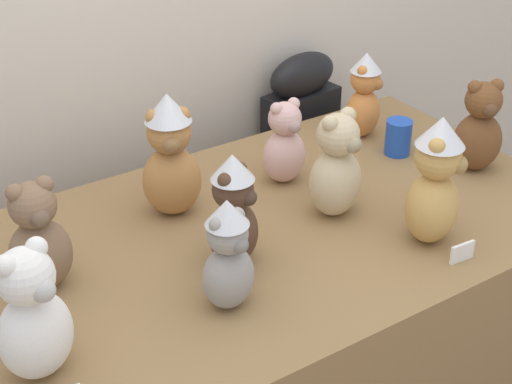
{
  "coord_description": "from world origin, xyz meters",
  "views": [
    {
      "loc": [
        -0.93,
        -1.16,
        1.91
      ],
      "look_at": [
        0.0,
        0.25,
        0.91
      ],
      "focal_mm": 54.55,
      "sensor_mm": 36.0,
      "label": 1
    }
  ],
  "objects_px": {
    "teddy_bear_honey": "(435,182)",
    "party_cup_blue": "(398,137)",
    "teddy_bear_sand": "(336,167)",
    "teddy_bear_cocoa": "(233,211)",
    "teddy_bear_ash": "(228,256)",
    "teddy_bear_mocha": "(38,239)",
    "teddy_bear_chestnut": "(479,129)",
    "teddy_bear_ginger": "(364,96)",
    "teddy_bear_blush": "(284,144)",
    "display_table": "(256,347)",
    "instrument_case": "(299,177)",
    "teddy_bear_snow": "(33,317)",
    "teddy_bear_caramel": "(171,157)"
  },
  "relations": [
    {
      "from": "teddy_bear_blush",
      "to": "teddy_bear_cocoa",
      "type": "bearing_deg",
      "value": -143.88
    },
    {
      "from": "teddy_bear_honey",
      "to": "party_cup_blue",
      "type": "xyz_separation_m",
      "value": [
        0.25,
        0.4,
        -0.11
      ]
    },
    {
      "from": "display_table",
      "to": "teddy_bear_ginger",
      "type": "xyz_separation_m",
      "value": [
        0.6,
        0.29,
        0.53
      ]
    },
    {
      "from": "teddy_bear_sand",
      "to": "teddy_bear_cocoa",
      "type": "xyz_separation_m",
      "value": [
        -0.35,
        -0.04,
        0.01
      ]
    },
    {
      "from": "teddy_bear_snow",
      "to": "teddy_bear_chestnut",
      "type": "bearing_deg",
      "value": -15.28
    },
    {
      "from": "teddy_bear_honey",
      "to": "party_cup_blue",
      "type": "height_order",
      "value": "teddy_bear_honey"
    },
    {
      "from": "teddy_bear_snow",
      "to": "teddy_bear_blush",
      "type": "distance_m",
      "value": 0.94
    },
    {
      "from": "teddy_bear_honey",
      "to": "party_cup_blue",
      "type": "distance_m",
      "value": 0.49
    },
    {
      "from": "display_table",
      "to": "teddy_bear_chestnut",
      "type": "distance_m",
      "value": 0.9
    },
    {
      "from": "instrument_case",
      "to": "teddy_bear_mocha",
      "type": "distance_m",
      "value": 1.32
    },
    {
      "from": "teddy_bear_snow",
      "to": "teddy_bear_ginger",
      "type": "bearing_deg",
      "value": 0.76
    },
    {
      "from": "teddy_bear_sand",
      "to": "teddy_bear_cocoa",
      "type": "height_order",
      "value": "teddy_bear_sand"
    },
    {
      "from": "teddy_bear_ginger",
      "to": "teddy_bear_sand",
      "type": "distance_m",
      "value": 0.49
    },
    {
      "from": "instrument_case",
      "to": "teddy_bear_ginger",
      "type": "relative_size",
      "value": 3.48
    },
    {
      "from": "instrument_case",
      "to": "teddy_bear_snow",
      "type": "height_order",
      "value": "teddy_bear_snow"
    },
    {
      "from": "party_cup_blue",
      "to": "teddy_bear_snow",
      "type": "bearing_deg",
      "value": -165.64
    },
    {
      "from": "display_table",
      "to": "teddy_bear_snow",
      "type": "relative_size",
      "value": 5.78
    },
    {
      "from": "teddy_bear_blush",
      "to": "teddy_bear_snow",
      "type": "bearing_deg",
      "value": -158.73
    },
    {
      "from": "party_cup_blue",
      "to": "teddy_bear_sand",
      "type": "bearing_deg",
      "value": -156.24
    },
    {
      "from": "teddy_bear_honey",
      "to": "teddy_bear_snow",
      "type": "relative_size",
      "value": 1.12
    },
    {
      "from": "instrument_case",
      "to": "teddy_bear_mocha",
      "type": "height_order",
      "value": "teddy_bear_mocha"
    },
    {
      "from": "teddy_bear_ginger",
      "to": "teddy_bear_mocha",
      "type": "distance_m",
      "value": 1.16
    },
    {
      "from": "display_table",
      "to": "teddy_bear_ash",
      "type": "xyz_separation_m",
      "value": [
        -0.22,
        -0.22,
        0.53
      ]
    },
    {
      "from": "display_table",
      "to": "teddy_bear_cocoa",
      "type": "relative_size",
      "value": 5.95
    },
    {
      "from": "display_table",
      "to": "teddy_bear_snow",
      "type": "xyz_separation_m",
      "value": [
        -0.65,
        -0.19,
        0.54
      ]
    },
    {
      "from": "teddy_bear_ginger",
      "to": "teddy_bear_mocha",
      "type": "relative_size",
      "value": 0.98
    },
    {
      "from": "teddy_bear_caramel",
      "to": "teddy_bear_blush",
      "type": "height_order",
      "value": "teddy_bear_caramel"
    },
    {
      "from": "teddy_bear_mocha",
      "to": "teddy_bear_caramel",
      "type": "bearing_deg",
      "value": 18.42
    },
    {
      "from": "teddy_bear_honey",
      "to": "teddy_bear_snow",
      "type": "height_order",
      "value": "teddy_bear_honey"
    },
    {
      "from": "teddy_bear_ginger",
      "to": "teddy_bear_honey",
      "type": "xyz_separation_m",
      "value": [
        -0.25,
        -0.56,
        0.03
      ]
    },
    {
      "from": "display_table",
      "to": "teddy_bear_blush",
      "type": "xyz_separation_m",
      "value": [
        0.22,
        0.18,
        0.51
      ]
    },
    {
      "from": "display_table",
      "to": "teddy_bear_sand",
      "type": "relative_size",
      "value": 5.89
    },
    {
      "from": "instrument_case",
      "to": "teddy_bear_chestnut",
      "type": "bearing_deg",
      "value": -85.66
    },
    {
      "from": "teddy_bear_caramel",
      "to": "teddy_bear_mocha",
      "type": "xyz_separation_m",
      "value": [
        -0.41,
        -0.13,
        -0.04
      ]
    },
    {
      "from": "display_table",
      "to": "teddy_bear_ash",
      "type": "relative_size",
      "value": 6.38
    },
    {
      "from": "teddy_bear_blush",
      "to": "party_cup_blue",
      "type": "bearing_deg",
      "value": -9.99
    },
    {
      "from": "teddy_bear_caramel",
      "to": "teddy_bear_mocha",
      "type": "distance_m",
      "value": 0.43
    },
    {
      "from": "teddy_bear_ash",
      "to": "party_cup_blue",
      "type": "relative_size",
      "value": 2.52
    },
    {
      "from": "teddy_bear_honey",
      "to": "teddy_bear_blush",
      "type": "distance_m",
      "value": 0.47
    },
    {
      "from": "teddy_bear_sand",
      "to": "teddy_bear_mocha",
      "type": "height_order",
      "value": "teddy_bear_sand"
    },
    {
      "from": "teddy_bear_blush",
      "to": "display_table",
      "type": "bearing_deg",
      "value": -142.08
    },
    {
      "from": "teddy_bear_blush",
      "to": "teddy_bear_caramel",
      "type": "bearing_deg",
      "value": 174.32
    },
    {
      "from": "teddy_bear_chestnut",
      "to": "party_cup_blue",
      "type": "bearing_deg",
      "value": 145.77
    },
    {
      "from": "teddy_bear_chestnut",
      "to": "teddy_bear_ginger",
      "type": "bearing_deg",
      "value": 134.13
    },
    {
      "from": "teddy_bear_ginger",
      "to": "teddy_bear_ash",
      "type": "distance_m",
      "value": 0.96
    },
    {
      "from": "teddy_bear_mocha",
      "to": "teddy_bear_chestnut",
      "type": "bearing_deg",
      "value": -5.5
    },
    {
      "from": "teddy_bear_chestnut",
      "to": "teddy_bear_mocha",
      "type": "distance_m",
      "value": 1.28
    },
    {
      "from": "display_table",
      "to": "teddy_bear_chestnut",
      "type": "height_order",
      "value": "teddy_bear_chestnut"
    },
    {
      "from": "instrument_case",
      "to": "teddy_bear_blush",
      "type": "relative_size",
      "value": 3.85
    },
    {
      "from": "teddy_bear_chestnut",
      "to": "teddy_bear_sand",
      "type": "xyz_separation_m",
      "value": [
        -0.5,
        0.03,
        0.01
      ]
    }
  ]
}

